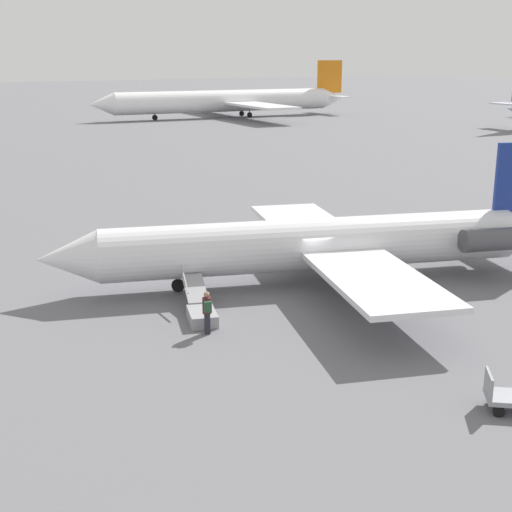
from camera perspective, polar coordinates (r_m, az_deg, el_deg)
The scene contains 5 objects.
ground_plane at distance 34.81m, azimuth 4.60°, elevation -2.10°, with size 600.00×600.00×0.00m, color slate.
airplane_main at distance 34.53m, azimuth 6.04°, elevation 1.08°, with size 25.36×19.64×6.52m.
airplane_far_left at distance 131.97m, azimuth -2.12°, elevation 12.31°, with size 50.17×38.70×10.00m.
boarding_stairs at distance 29.91m, azimuth -4.45°, elevation -4.37°, with size 2.37×4.11×1.65m.
passenger at distance 28.10m, azimuth -3.93°, elevation -4.32°, with size 0.44×0.57×1.74m.
Camera 1 is at (20.68, 25.93, 10.57)m, focal length 50.00 mm.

